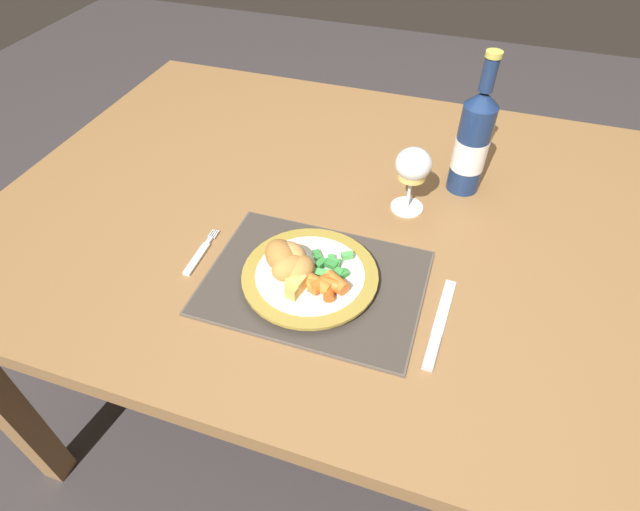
# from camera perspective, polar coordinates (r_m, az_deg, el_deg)

# --- Properties ---
(ground_plane) EXTENTS (6.00, 6.00, 0.00)m
(ground_plane) POSITION_cam_1_polar(r_m,az_deg,el_deg) (1.60, 4.12, -16.01)
(ground_plane) COLOR #383333
(dining_table) EXTENTS (1.55, 1.03, 0.74)m
(dining_table) POSITION_cam_1_polar(r_m,az_deg,el_deg) (1.07, 5.92, 1.88)
(dining_table) COLOR olive
(dining_table) RESTS_ON ground
(placemat) EXTENTS (0.38, 0.28, 0.01)m
(placemat) POSITION_cam_1_polar(r_m,az_deg,el_deg) (0.87, -0.62, -3.03)
(placemat) COLOR brown
(placemat) RESTS_ON dining_table
(dinner_plate) EXTENTS (0.24, 0.24, 0.02)m
(dinner_plate) POSITION_cam_1_polar(r_m,az_deg,el_deg) (0.86, -1.15, -2.45)
(dinner_plate) COLOR silver
(dinner_plate) RESTS_ON placemat
(breaded_croquettes) EXTENTS (0.11, 0.10, 0.05)m
(breaded_croquettes) POSITION_cam_1_polar(r_m,az_deg,el_deg) (0.85, -3.64, -0.58)
(breaded_croquettes) COLOR #B77F3D
(breaded_croquettes) RESTS_ON dinner_plate
(green_beans_pile) EXTENTS (0.08, 0.09, 0.02)m
(green_beans_pile) POSITION_cam_1_polar(r_m,az_deg,el_deg) (0.85, 1.33, -1.30)
(green_beans_pile) COLOR #338438
(green_beans_pile) RESTS_ON dinner_plate
(glazed_carrots) EXTENTS (0.08, 0.06, 0.02)m
(glazed_carrots) POSITION_cam_1_polar(r_m,az_deg,el_deg) (0.82, 0.65, -3.33)
(glazed_carrots) COLOR orange
(glazed_carrots) RESTS_ON dinner_plate
(fork) EXTENTS (0.02, 0.12, 0.01)m
(fork) POSITION_cam_1_polar(r_m,az_deg,el_deg) (0.94, -13.62, 0.05)
(fork) COLOR silver
(fork) RESTS_ON dining_table
(table_knife) EXTENTS (0.03, 0.19, 0.01)m
(table_knife) POSITION_cam_1_polar(r_m,az_deg,el_deg) (0.83, 13.30, -8.31)
(table_knife) COLOR silver
(table_knife) RESTS_ON dining_table
(wine_glass) EXTENTS (0.07, 0.07, 0.14)m
(wine_glass) POSITION_cam_1_polar(r_m,az_deg,el_deg) (0.98, 10.58, 9.84)
(wine_glass) COLOR silver
(wine_glass) RESTS_ON dining_table
(bottle) EXTENTS (0.07, 0.07, 0.29)m
(bottle) POSITION_cam_1_polar(r_m,az_deg,el_deg) (1.06, 17.02, 12.23)
(bottle) COLOR navy
(bottle) RESTS_ON dining_table
(roast_potatoes) EXTENTS (0.04, 0.04, 0.03)m
(roast_potatoes) POSITION_cam_1_polar(r_m,az_deg,el_deg) (0.82, -2.93, -3.49)
(roast_potatoes) COLOR gold
(roast_potatoes) RESTS_ON dinner_plate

